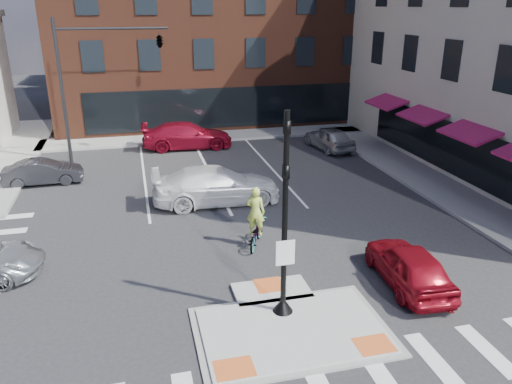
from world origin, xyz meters
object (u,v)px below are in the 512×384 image
object	(u,v)px
white_pickup	(217,185)
bg_car_red	(187,135)
red_sedan	(409,265)
bg_car_dark	(43,172)
bg_car_silver	(329,138)
cyclist	(255,226)

from	to	relation	value
white_pickup	bg_car_red	size ratio (longest dim) A/B	1.03
red_sedan	bg_car_dark	size ratio (longest dim) A/B	1.07
bg_car_dark	red_sedan	bearing A→B (deg)	-137.88
bg_car_dark	bg_car_red	xyz separation A→B (m)	(7.94, 5.10, 0.19)
red_sedan	white_pickup	xyz separation A→B (m)	(-4.81, 8.65, 0.15)
white_pickup	bg_car_dark	world-z (taller)	white_pickup
bg_car_silver	white_pickup	bearing A→B (deg)	32.83
bg_car_dark	bg_car_silver	world-z (taller)	bg_car_silver
red_sedan	cyclist	distance (m)	5.72
bg_car_red	cyclist	bearing A→B (deg)	-172.97
bg_car_silver	cyclist	size ratio (longest dim) A/B	1.78
bg_car_silver	cyclist	world-z (taller)	cyclist
white_pickup	bg_car_dark	size ratio (longest dim) A/B	1.52
red_sedan	cyclist	bearing A→B (deg)	-39.44
red_sedan	bg_car_dark	bearing A→B (deg)	-41.75
cyclist	bg_car_red	bearing A→B (deg)	-61.69
white_pickup	bg_car_red	world-z (taller)	white_pickup
white_pickup	bg_car_dark	bearing A→B (deg)	60.59
red_sedan	white_pickup	world-z (taller)	white_pickup
red_sedan	bg_car_silver	xyz separation A→B (m)	(3.66, 15.97, 0.02)
white_pickup	bg_car_silver	bearing A→B (deg)	-48.58
white_pickup	cyclist	distance (m)	4.76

